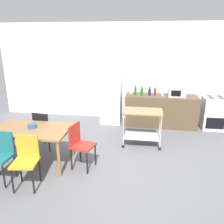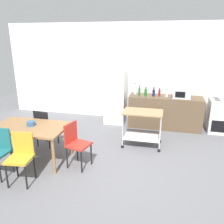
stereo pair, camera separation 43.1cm
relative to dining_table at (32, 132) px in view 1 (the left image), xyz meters
The scene contains 19 objects.
ground_plane 1.86m from the dining_table, ahead, with size 12.00×12.00×0.00m, color slate.
back_wall 3.68m from the dining_table, 61.05° to the left, with size 8.40×0.12×2.90m, color white.
kitchen_counter 3.67m from the dining_table, 43.94° to the left, with size 2.00×0.64×0.90m, color brown.
dining_table is the anchor object (origin of this frame).
chair_teal 0.71m from the dining_table, 112.82° to the right, with size 0.41×0.41×0.89m.
chair_mustard 0.78m from the dining_table, 70.53° to the right, with size 0.45×0.45×0.89m.
chair_red 1.00m from the dining_table, ahead, with size 0.49×0.49×0.89m.
chair_black 0.66m from the dining_table, 93.74° to the left, with size 0.46×0.46×0.89m.
stove_oven 4.83m from the dining_table, 32.07° to the left, with size 0.60×0.61×0.92m.
refrigerator 2.90m from the dining_table, 65.78° to the left, with size 0.60×0.63×1.55m.
kitchen_cart 2.46m from the dining_table, 29.19° to the left, with size 0.91×0.57×0.85m.
bottle_sesame_oil 3.20m from the dining_table, 56.17° to the left, with size 0.08×0.08×0.32m.
bottle_vinegar 3.17m from the dining_table, 52.84° to the left, with size 0.06×0.06×0.28m.
bottle_hot_sauce 3.24m from the dining_table, 49.79° to the left, with size 0.07×0.07×0.26m.
bottle_sparkling_water 3.42m from the dining_table, 47.55° to the left, with size 0.07×0.07×0.25m.
bottle_soy_sauce 3.56m from the dining_table, 46.27° to the left, with size 0.06×0.06×0.23m.
bottle_soda 3.68m from the dining_table, 43.51° to the left, with size 0.07×0.07×0.21m.
microwave 3.94m from the dining_table, 39.28° to the left, with size 0.46×0.35×0.26m.
fruit_bowl 0.13m from the dining_table, 72.87° to the left, with size 0.17×0.17×0.09m, color #33598C.
Camera 1 is at (0.46, -3.86, 2.45)m, focal length 36.92 mm.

